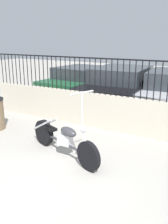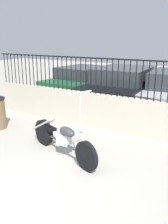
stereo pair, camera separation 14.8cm
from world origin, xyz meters
The scene contains 6 objects.
ground_plane centered at (0.00, 0.00, 0.00)m, with size 40.00×40.00×0.00m, color #ADA89E.
low_wall centered at (0.00, 3.19, 0.47)m, with size 8.33×0.18×0.94m.
fence_railing centered at (0.00, 3.19, 1.55)m, with size 8.33×0.04×0.95m.
motorcycle_dark_grey centered at (-0.45, 1.32, 0.37)m, with size 2.10×0.92×1.48m.
car_green centered at (-2.78, 6.24, 0.65)m, with size 2.18×4.11×1.27m.
car_black centered at (-0.82, 5.72, 0.71)m, with size 2.11×4.63×1.41m.
Camera 1 is at (2.40, -2.65, 2.38)m, focal length 40.00 mm.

